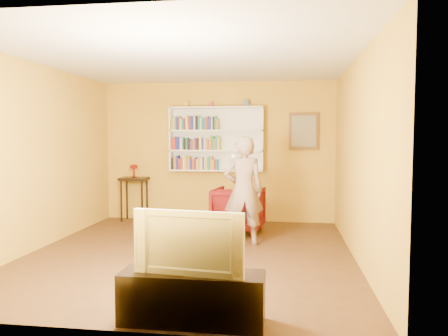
# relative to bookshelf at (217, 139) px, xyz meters

# --- Properties ---
(room_shell) EXTENTS (5.30, 5.80, 2.88)m
(room_shell) POSITION_rel_bookshelf_xyz_m (0.00, -2.41, -0.58)
(room_shell) COLOR #402814
(room_shell) RESTS_ON ground
(bookshelf) EXTENTS (1.80, 0.29, 1.23)m
(bookshelf) POSITION_rel_bookshelf_xyz_m (0.00, 0.00, 0.00)
(bookshelf) COLOR white
(bookshelf) RESTS_ON room_shell
(books_row_lower) EXTENTS (0.89, 0.19, 0.27)m
(books_row_lower) POSITION_rel_bookshelf_xyz_m (-0.42, -0.11, -0.46)
(books_row_lower) COLOR black
(books_row_lower) RESTS_ON bookshelf
(books_row_middle) EXTENTS (0.94, 0.19, 0.27)m
(books_row_middle) POSITION_rel_bookshelf_xyz_m (-0.39, -0.11, -0.09)
(books_row_middle) COLOR #9F2818
(books_row_middle) RESTS_ON bookshelf
(books_row_upper) EXTENTS (0.91, 0.19, 0.27)m
(books_row_upper) POSITION_rel_bookshelf_xyz_m (-0.41, -0.11, 0.30)
(books_row_upper) COLOR #A87421
(books_row_upper) RESTS_ON bookshelf
(ornament_left) EXTENTS (0.08, 0.08, 0.11)m
(ornament_left) POSITION_rel_bookshelf_xyz_m (-0.59, -0.06, 0.67)
(ornament_left) COLOR gold
(ornament_left) RESTS_ON bookshelf
(ornament_centre) EXTENTS (0.07, 0.07, 0.10)m
(ornament_centre) POSITION_rel_bookshelf_xyz_m (-0.10, -0.06, 0.67)
(ornament_centre) COLOR #AD3948
(ornament_centre) RESTS_ON bookshelf
(ornament_right) EXTENTS (0.09, 0.09, 0.13)m
(ornament_right) POSITION_rel_bookshelf_xyz_m (0.57, -0.06, 0.68)
(ornament_right) COLOR #4A597B
(ornament_right) RESTS_ON bookshelf
(framed_painting) EXTENTS (0.55, 0.05, 0.70)m
(framed_painting) POSITION_rel_bookshelf_xyz_m (1.65, 0.05, 0.16)
(framed_painting) COLOR brown
(framed_painting) RESTS_ON room_shell
(console_table) EXTENTS (0.52, 0.40, 0.85)m
(console_table) POSITION_rel_bookshelf_xyz_m (-1.62, -0.16, -0.89)
(console_table) COLOR black
(console_table) RESTS_ON ground
(ruby_lustre) EXTENTS (0.16, 0.16, 0.26)m
(ruby_lustre) POSITION_rel_bookshelf_xyz_m (-1.62, -0.16, -0.56)
(ruby_lustre) COLOR maroon
(ruby_lustre) RESTS_ON console_table
(armchair) EXTENTS (0.92, 0.94, 0.77)m
(armchair) POSITION_rel_bookshelf_xyz_m (0.51, -0.88, -1.21)
(armchair) COLOR #4B050A
(armchair) RESTS_ON ground
(person) EXTENTS (0.66, 0.50, 1.65)m
(person) POSITION_rel_bookshelf_xyz_m (0.69, -1.78, -0.77)
(person) COLOR #7D665B
(person) RESTS_ON ground
(game_remote) EXTENTS (0.04, 0.15, 0.04)m
(game_remote) POSITION_rel_bookshelf_xyz_m (0.57, -2.05, -0.23)
(game_remote) COLOR white
(game_remote) RESTS_ON person
(tv_cabinet) EXTENTS (1.27, 0.38, 0.45)m
(tv_cabinet) POSITION_rel_bookshelf_xyz_m (0.51, -4.66, -1.37)
(tv_cabinet) COLOR black
(tv_cabinet) RESTS_ON ground
(television) EXTENTS (0.98, 0.24, 0.56)m
(television) POSITION_rel_bookshelf_xyz_m (0.51, -4.66, -0.86)
(television) COLOR black
(television) RESTS_ON tv_cabinet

